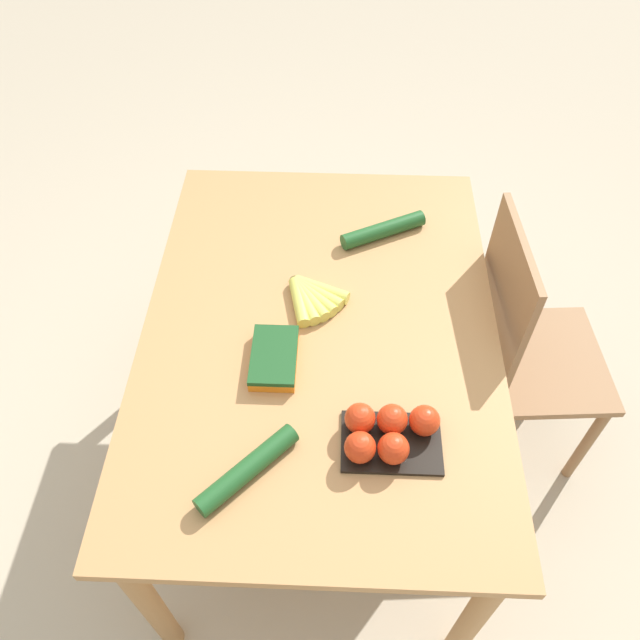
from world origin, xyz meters
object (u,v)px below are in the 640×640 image
at_px(tomato_pack, 387,433).
at_px(cucumber_near, 383,230).
at_px(chair, 523,351).
at_px(carrot_bag, 274,357).
at_px(banana_bunch, 311,296).
at_px(cucumber_far, 248,469).

distance_m(tomato_pack, cucumber_near, 0.71).
relative_size(chair, carrot_bag, 5.28).
height_order(banana_bunch, tomato_pack, tomato_pack).
xyz_separation_m(banana_bunch, tomato_pack, (0.43, 0.20, 0.02)).
relative_size(tomato_pack, cucumber_near, 0.89).
xyz_separation_m(banana_bunch, cucumber_far, (0.53, -0.12, 0.01)).
bearing_deg(chair, tomato_pack, 131.59).
distance_m(carrot_bag, cucumber_near, 0.57).
height_order(chair, carrot_bag, chair).
xyz_separation_m(chair, tomato_pack, (0.48, -0.47, 0.30)).
bearing_deg(cucumber_far, banana_bunch, 167.61).
distance_m(banana_bunch, cucumber_near, 0.35).
xyz_separation_m(cucumber_near, cucumber_far, (0.80, -0.32, 0.00)).
bearing_deg(carrot_bag, cucumber_near, 149.31).
bearing_deg(chair, cucumber_far, 122.20).
bearing_deg(cucumber_near, chair, 63.39).
distance_m(tomato_pack, carrot_bag, 0.36).
distance_m(chair, cucumber_near, 0.59).
bearing_deg(cucumber_far, chair, 126.39).
xyz_separation_m(tomato_pack, carrot_bag, (-0.22, -0.28, -0.02)).
relative_size(chair, tomato_pack, 4.17).
relative_size(banana_bunch, cucumber_near, 0.67).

